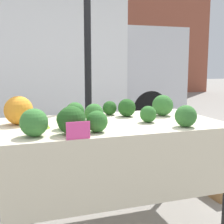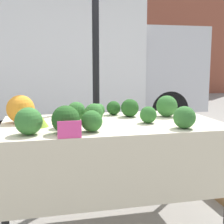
% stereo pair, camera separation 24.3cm
% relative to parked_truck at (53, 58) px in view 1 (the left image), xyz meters
% --- Properties ---
extents(ground_plane, '(40.00, 40.00, 0.00)m').
position_rel_parked_truck_xyz_m(ground_plane, '(-0.15, -4.15, -1.40)').
color(ground_plane, gray).
extents(building_facade, '(16.00, 0.60, 5.12)m').
position_rel_parked_truck_xyz_m(building_facade, '(-0.15, 6.07, 1.16)').
color(building_facade, brown).
rests_on(building_facade, ground_plane).
extents(tent_pole, '(0.07, 0.07, 2.68)m').
position_rel_parked_truck_xyz_m(tent_pole, '(-0.13, -3.33, -0.06)').
color(tent_pole, black).
rests_on(tent_pole, ground_plane).
extents(parked_truck, '(4.76, 2.07, 2.64)m').
position_rel_parked_truck_xyz_m(parked_truck, '(0.00, 0.00, 0.00)').
color(parked_truck, white).
rests_on(parked_truck, ground_plane).
extents(market_table, '(1.69, 0.96, 0.84)m').
position_rel_parked_truck_xyz_m(market_table, '(-0.15, -4.21, -0.66)').
color(market_table, beige).
rests_on(market_table, ground_plane).
extents(orange_cauliflower, '(0.22, 0.22, 0.22)m').
position_rel_parked_truck_xyz_m(orange_cauliflower, '(-0.85, -4.01, -0.45)').
color(orange_cauliflower, orange).
rests_on(orange_cauliflower, market_table).
extents(romanesco_head, '(0.15, 0.15, 0.12)m').
position_rel_parked_truck_xyz_m(romanesco_head, '(-0.71, -4.21, -0.50)').
color(romanesco_head, '#93B238').
rests_on(romanesco_head, market_table).
extents(broccoli_head_0, '(0.11, 0.11, 0.11)m').
position_rel_parked_truck_xyz_m(broccoli_head_0, '(-0.20, -3.86, -0.50)').
color(broccoli_head_0, '#387533').
rests_on(broccoli_head_0, market_table).
extents(broccoli_head_1, '(0.18, 0.18, 0.18)m').
position_rel_parked_truck_xyz_m(broccoli_head_1, '(-0.77, -4.45, -0.47)').
color(broccoli_head_1, '#387533').
rests_on(broccoli_head_1, market_table).
extents(broccoli_head_2, '(0.13, 0.13, 0.13)m').
position_rel_parked_truck_xyz_m(broccoli_head_2, '(0.11, -4.25, -0.49)').
color(broccoli_head_2, '#2D6628').
rests_on(broccoli_head_2, market_table).
extents(broccoli_head_3, '(0.15, 0.15, 0.15)m').
position_rel_parked_truck_xyz_m(broccoli_head_3, '(-0.29, -4.12, -0.48)').
color(broccoli_head_3, '#336B2D').
rests_on(broccoli_head_3, market_table).
extents(broccoli_head_4, '(0.14, 0.14, 0.14)m').
position_rel_parked_truck_xyz_m(broccoli_head_4, '(-0.54, -4.29, -0.49)').
color(broccoli_head_4, '#2D6628').
rests_on(broccoli_head_4, market_table).
extents(broccoli_head_5, '(0.18, 0.18, 0.18)m').
position_rel_parked_truck_xyz_m(broccoli_head_5, '(0.37, -4.00, -0.47)').
color(broccoli_head_5, '#336B2D').
rests_on(broccoli_head_5, market_table).
extents(broccoli_head_6, '(0.15, 0.15, 0.15)m').
position_rel_parked_truck_xyz_m(broccoli_head_6, '(-0.41, -4.00, -0.48)').
color(broccoli_head_6, '#336B2D').
rests_on(broccoli_head_6, market_table).
extents(broccoli_head_7, '(0.15, 0.15, 0.15)m').
position_rel_parked_truck_xyz_m(broccoli_head_7, '(-0.36, -4.46, -0.49)').
color(broccoli_head_7, '#2D6628').
rests_on(broccoli_head_7, market_table).
extents(broccoli_head_8, '(0.19, 0.19, 0.19)m').
position_rel_parked_truck_xyz_m(broccoli_head_8, '(-0.54, -4.47, -0.47)').
color(broccoli_head_8, '#23511E').
rests_on(broccoli_head_8, market_table).
extents(broccoli_head_9, '(0.15, 0.15, 0.15)m').
position_rel_parked_truck_xyz_m(broccoli_head_9, '(0.05, -3.94, -0.48)').
color(broccoli_head_9, '#23511E').
rests_on(broccoli_head_9, market_table).
extents(broccoli_head_10, '(0.16, 0.16, 0.16)m').
position_rel_parked_truck_xyz_m(broccoli_head_10, '(0.29, -4.50, -0.48)').
color(broccoli_head_10, '#336B2D').
rests_on(broccoli_head_10, market_table).
extents(broccoli_head_11, '(0.13, 0.13, 0.13)m').
position_rel_parked_truck_xyz_m(broccoli_head_11, '(-0.06, -3.82, -0.50)').
color(broccoli_head_11, '#23511E').
rests_on(broccoli_head_11, market_table).
extents(price_sign, '(0.15, 0.01, 0.11)m').
position_rel_parked_truck_xyz_m(price_sign, '(-0.53, -4.61, -0.50)').
color(price_sign, '#EF4793').
rests_on(price_sign, market_table).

